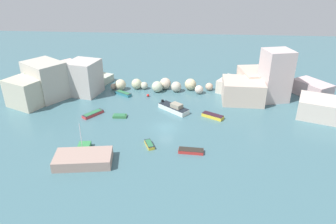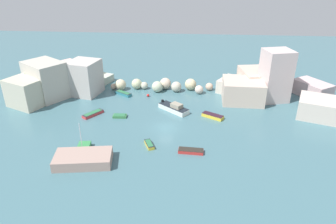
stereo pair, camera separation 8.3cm
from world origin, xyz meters
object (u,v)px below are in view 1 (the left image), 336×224
Objects in this scene: moored_boat_3 at (120,116)px; moored_boat_6 at (123,93)px; moored_boat_2 at (83,150)px; moored_boat_4 at (213,116)px; stone_dock at (83,159)px; moored_boat_5 at (93,114)px; moored_boat_7 at (191,151)px; moored_boat_1 at (174,108)px; moored_boat_0 at (149,144)px; channel_buoy at (148,95)px.

moored_boat_3 is 0.65× the size of moored_boat_6.
moored_boat_2 is 25.18m from moored_boat_4.
moored_boat_2 is (-1.04, 2.77, -0.34)m from stone_dock.
moored_boat_3 is at bearing -57.85° from moored_boat_5.
moored_boat_7 is (13.85, -11.30, 0.04)m from moored_boat_3.
moored_boat_2 is 1.22× the size of moored_boat_4.
moored_boat_4 is at bearing -104.19° from moored_boat_7.
moored_boat_7 is at bearing -85.15° from moored_boat_5.
moored_boat_4 is (7.60, -2.37, -0.30)m from moored_boat_1.
moored_boat_0 is at bearing 31.44° from stone_dock.
moored_boat_3 is (-10.27, -3.56, -0.40)m from moored_boat_1.
moored_boat_1 reaches higher than channel_buoy.
moored_boat_1 is at bearing -42.41° from moored_boat_5.
channel_buoy is 0.10× the size of moored_boat_1.
moored_boat_1 is at bearing -72.83° from moored_boat_7.
moored_boat_1 reaches higher than moored_boat_6.
moored_boat_7 is (3.58, -14.87, -0.36)m from moored_boat_1.
stone_dock is at bearing -82.87° from moored_boat_1.
stone_dock is at bearing 70.10° from moored_boat_4.
moored_boat_2 reaches higher than moored_boat_4.
moored_boat_0 is 0.46× the size of moored_boat_1.
moored_boat_6 is (-8.65, 20.86, 0.06)m from moored_boat_0.
moored_boat_0 is at bearing 75.96° from moored_boat_4.
moored_boat_6 reaches higher than moored_boat_7.
moored_boat_4 reaches higher than moored_boat_5.
channel_buoy is 0.12× the size of moored_boat_2.
moored_boat_1 is at bearing -178.18° from moored_boat_6.
stone_dock is at bearing 122.63° from moored_boat_6.
moored_boat_7 is at bearing 138.71° from moored_boat_3.
moored_boat_4 is at bearing -172.92° from moored_boat_6.
moored_boat_4 is 23.29m from moored_boat_5.
moored_boat_6 is at bearing 3.58° from moored_boat_4.
moored_boat_1 is at bearing -36.52° from moored_boat_0.
moored_boat_2 is at bearing -89.34° from moored_boat_1.
moored_boat_5 is 11.23m from moored_boat_6.
stone_dock is 2.04× the size of moored_boat_6.
moored_boat_6 is (0.48, 26.43, -0.40)m from stone_dock.
stone_dock is 3.15× the size of moored_boat_3.
moored_boat_0 is at bearing 123.33° from moored_boat_3.
moored_boat_0 is 22.58m from moored_boat_6.
moored_boat_5 is 22.52m from moored_boat_7.
moored_boat_5 is (-5.40, 0.37, 0.07)m from moored_boat_3.
moored_boat_2 reaches higher than stone_dock.
moored_boat_2 is at bearing -133.97° from moored_boat_5.
moored_boat_0 is 12.18m from moored_boat_3.
moored_boat_6 reaches higher than moored_boat_4.
moored_boat_6 reaches higher than moored_boat_5.
channel_buoy is 13.80m from moored_boat_5.
moored_boat_4 is (20.97, 13.93, -0.08)m from moored_boat_2.
moored_boat_7 is (6.80, -1.38, -0.02)m from moored_boat_0.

